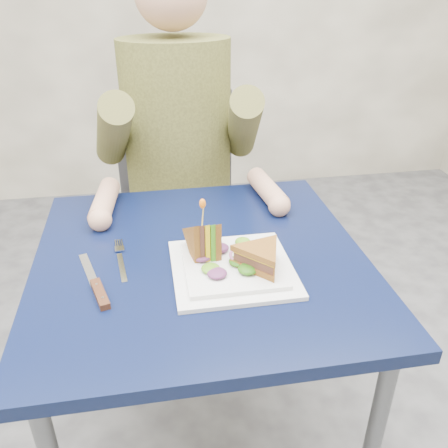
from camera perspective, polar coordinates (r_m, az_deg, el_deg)
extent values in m
cube|color=black|center=(1.10, -2.81, -4.47)|extent=(0.75, 0.75, 0.03)
cylinder|color=#595B5E|center=(1.58, -15.76, -10.17)|extent=(0.04, 0.04, 0.70)
cylinder|color=#595B5E|center=(1.62, 7.42, -8.05)|extent=(0.04, 0.04, 0.70)
cube|color=#47474C|center=(1.73, -5.03, -1.44)|extent=(0.42, 0.40, 0.04)
cube|color=#47474C|center=(1.78, -5.91, 8.42)|extent=(0.42, 0.03, 0.46)
cylinder|color=#47474C|center=(1.72, -10.24, -11.55)|extent=(0.02, 0.02, 0.43)
cylinder|color=#47474C|center=(1.74, 1.83, -10.42)|extent=(0.02, 0.02, 0.43)
cylinder|color=#47474C|center=(2.00, -10.37, -5.27)|extent=(0.02, 0.02, 0.43)
cylinder|color=#47474C|center=(2.01, -0.08, -4.38)|extent=(0.02, 0.02, 0.43)
cylinder|color=#4F5024|center=(1.54, -5.63, 11.80)|extent=(0.34, 0.34, 0.52)
cylinder|color=brown|center=(1.45, -13.18, 10.71)|extent=(0.15, 0.39, 0.31)
cylinder|color=tan|center=(1.31, -14.16, 2.65)|extent=(0.08, 0.20, 0.06)
sphere|color=tan|center=(1.22, -14.69, 0.51)|extent=(0.06, 0.06, 0.06)
cylinder|color=brown|center=(1.48, 2.36, 11.77)|extent=(0.15, 0.39, 0.31)
cylinder|color=tan|center=(1.35, 5.24, 4.15)|extent=(0.08, 0.20, 0.06)
sphere|color=tan|center=(1.26, 6.67, 2.21)|extent=(0.06, 0.06, 0.06)
cube|color=white|center=(1.04, 1.02, -5.39)|extent=(0.26, 0.26, 0.01)
cube|color=white|center=(1.03, 1.02, -4.93)|extent=(0.21, 0.21, 0.01)
cube|color=silver|center=(1.07, -12.19, -5.15)|extent=(0.03, 0.12, 0.00)
cube|color=silver|center=(1.13, -12.46, -2.92)|extent=(0.02, 0.02, 0.00)
cube|color=silver|center=(1.16, -12.91, -2.28)|extent=(0.01, 0.03, 0.00)
cube|color=silver|center=(1.16, -12.67, -2.25)|extent=(0.01, 0.03, 0.00)
cube|color=silver|center=(1.16, -12.42, -2.22)|extent=(0.01, 0.03, 0.00)
cube|color=silver|center=(1.16, -12.17, -2.19)|extent=(0.01, 0.03, 0.00)
cube|color=silver|center=(1.08, -15.96, -5.31)|extent=(0.05, 0.14, 0.00)
cube|color=black|center=(0.99, -14.69, -8.14)|extent=(0.05, 0.10, 0.01)
cylinder|color=silver|center=(1.01, -15.07, -7.03)|extent=(0.01, 0.01, 0.00)
cylinder|color=silver|center=(0.97, -14.38, -8.62)|extent=(0.01, 0.01, 0.00)
cylinder|color=tan|center=(1.01, -2.57, 1.04)|extent=(0.01, 0.01, 0.06)
ellipsoid|color=orange|center=(1.00, -2.60, 2.47)|extent=(0.01, 0.01, 0.02)
torus|color=#9E4C7A|center=(1.03, 1.80, -3.77)|extent=(0.04, 0.04, 0.02)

